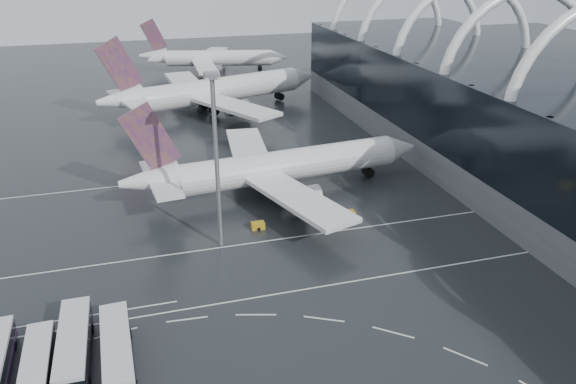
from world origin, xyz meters
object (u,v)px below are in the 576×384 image
object	(u,v)px
airliner_main	(275,168)
bus_row_near_d	(117,351)
bus_row_near_b	(37,367)
gse_cart_belly_e	(285,174)
airliner_gate_b	(212,92)
floodlight_mast	(216,142)
gse_cart_belly_a	(347,215)
gse_cart_belly_c	(258,226)
bus_row_near_c	(74,346)
airliner_gate_c	(211,59)

from	to	relation	value
airliner_main	bus_row_near_d	distance (m)	48.28
bus_row_near_b	gse_cart_belly_e	world-z (taller)	bus_row_near_b
bus_row_near_d	airliner_gate_b	bearing A→B (deg)	-17.17
floodlight_mast	bus_row_near_b	bearing A→B (deg)	-135.52
bus_row_near_d	gse_cart_belly_a	size ratio (longest dim) A/B	5.57
airliner_main	airliner_gate_b	size ratio (longest dim) A/B	0.92
floodlight_mast	airliner_main	bearing A→B (deg)	52.07
airliner_gate_b	floodlight_mast	xyz separation A→B (m)	(-10.37, -71.98, 10.95)
airliner_main	gse_cart_belly_e	distance (m)	8.71
gse_cart_belly_c	gse_cart_belly_e	xyz separation A→B (m)	(10.11, 19.55, -0.03)
bus_row_near_c	gse_cart_belly_c	distance (m)	35.72
airliner_main	airliner_gate_b	world-z (taller)	airliner_gate_b
airliner_gate_c	gse_cart_belly_c	bearing A→B (deg)	-81.81
airliner_main	floodlight_mast	distance (m)	23.94
airliner_gate_b	bus_row_near_d	size ratio (longest dim) A/B	4.47
bus_row_near_c	floodlight_mast	xyz separation A→B (m)	(19.67, 20.66, 14.49)
airliner_main	airliner_gate_c	world-z (taller)	airliner_main
bus_row_near_c	bus_row_near_b	bearing A→B (deg)	121.34
airliner_gate_c	bus_row_near_d	xyz separation A→B (m)	(-33.19, -144.31, -2.66)
bus_row_near_d	bus_row_near_b	bearing A→B (deg)	88.76
airliner_main	gse_cart_belly_a	xyz separation A→B (m)	(8.61, -13.61, -4.10)
airliner_main	bus_row_near_d	bearing A→B (deg)	-131.62
airliner_gate_b	bus_row_near_d	xyz separation A→B (m)	(-25.55, -94.66, -3.59)
floodlight_mast	gse_cart_belly_c	distance (m)	17.48
airliner_main	bus_row_near_b	distance (m)	53.44
gse_cart_belly_a	bus_row_near_c	bearing A→B (deg)	-150.20
gse_cart_belly_a	gse_cart_belly_c	world-z (taller)	gse_cart_belly_a
bus_row_near_b	bus_row_near_c	world-z (taller)	bus_row_near_c
bus_row_near_c	gse_cart_belly_c	world-z (taller)	bus_row_near_c
airliner_main	gse_cart_belly_c	distance (m)	15.01
bus_row_near_d	gse_cart_belly_e	distance (m)	55.79
airliner_gate_b	gse_cart_belly_c	world-z (taller)	airliner_gate_b
bus_row_near_c	gse_cart_belly_e	bearing A→B (deg)	-39.31
gse_cart_belly_c	airliner_main	bearing A→B (deg)	63.94
bus_row_near_b	bus_row_near_c	xyz separation A→B (m)	(3.54, 2.12, 0.25)
bus_row_near_b	floodlight_mast	world-z (taller)	floodlight_mast
airliner_gate_c	floodlight_mast	bearing A→B (deg)	-84.69
bus_row_near_d	bus_row_near_c	bearing A→B (deg)	63.77
airliner_gate_b	gse_cart_belly_e	xyz separation A→B (m)	(6.28, -48.86, -4.90)
bus_row_near_d	floodlight_mast	size ratio (longest dim) A/B	0.53
bus_row_near_d	gse_cart_belly_e	bearing A→B (deg)	-36.87
bus_row_near_d	gse_cart_belly_e	size ratio (longest dim) A/B	6.93
airliner_gate_b	gse_cart_belly_c	bearing A→B (deg)	-110.05
bus_row_near_c	gse_cart_belly_e	size ratio (longest dim) A/B	7.07
bus_row_near_d	gse_cart_belly_c	distance (m)	34.09
gse_cart_belly_e	airliner_gate_c	bearing A→B (deg)	89.21
bus_row_near_b	gse_cart_belly_e	xyz separation A→B (m)	(39.85, 45.91, -1.10)
airliner_main	gse_cart_belly_e	xyz separation A→B (m)	(3.78, 6.61, -4.24)
floodlight_mast	gse_cart_belly_a	xyz separation A→B (m)	(21.48, 2.90, -15.71)
floodlight_mast	gse_cart_belly_e	bearing A→B (deg)	54.24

